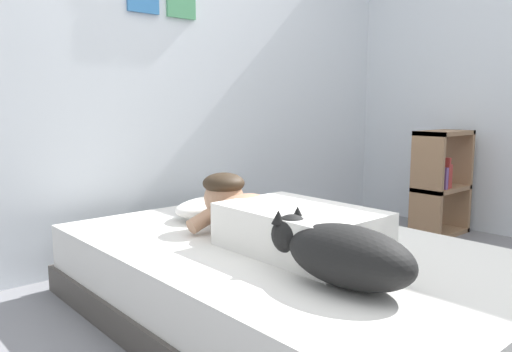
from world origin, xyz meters
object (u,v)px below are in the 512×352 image
object	(u,v)px
dog	(341,253)
pillow	(220,206)
bed	(286,282)
person_lying	(276,220)
bookshelf	(440,182)
coffee_cup	(258,214)
cell_phone	(383,256)

from	to	relation	value
dog	pillow	bearing A→B (deg)	74.10
dog	bed	bearing A→B (deg)	66.35
person_lying	bookshelf	bearing A→B (deg)	7.88
bed	coffee_cup	distance (m)	0.49
coffee_cup	cell_phone	xyz separation A→B (m)	(-0.04, -0.78, -0.03)
coffee_cup	dog	bearing A→B (deg)	-114.51
pillow	cell_phone	world-z (taller)	pillow
cell_phone	bookshelf	size ratio (longest dim) A/B	0.19
bed	coffee_cup	xyz separation A→B (m)	(0.19, 0.40, 0.21)
pillow	dog	xyz separation A→B (m)	(-0.30, -1.06, 0.05)
bed	person_lying	bearing A→B (deg)	143.10
cell_phone	bookshelf	xyz separation A→B (m)	(1.69, 0.67, 0.04)
person_lying	cell_phone	size ratio (longest dim) A/B	6.57
coffee_cup	bed	bearing A→B (deg)	-115.48
dog	bookshelf	xyz separation A→B (m)	(2.03, 0.74, -0.06)
person_lying	coffee_cup	size ratio (longest dim) A/B	7.36
pillow	person_lying	world-z (taller)	person_lying
pillow	person_lying	distance (m)	0.60
person_lying	cell_phone	world-z (taller)	person_lying
dog	coffee_cup	distance (m)	0.93
bookshelf	bed	bearing A→B (deg)	-171.14
bed	pillow	xyz separation A→B (m)	(0.10, 0.61, 0.23)
bed	person_lying	size ratio (longest dim) A/B	2.25
bed	person_lying	world-z (taller)	person_lying
bookshelf	dog	bearing A→B (deg)	-160.07
bed	pillow	world-z (taller)	pillow
bed	cell_phone	distance (m)	0.45
pillow	cell_phone	bearing A→B (deg)	-87.58
person_lying	bookshelf	xyz separation A→B (m)	(1.87, 0.26, -0.06)
bed	coffee_cup	size ratio (longest dim) A/B	16.54
dog	cell_phone	size ratio (longest dim) A/B	4.11
pillow	cell_phone	xyz separation A→B (m)	(0.04, -0.99, -0.05)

